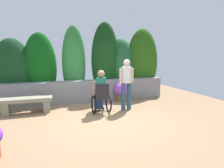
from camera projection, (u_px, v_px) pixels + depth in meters
ground_plane at (103, 119)px, 5.34m from camera, size 10.19×10.19×0.00m
stone_retaining_wall at (87, 91)px, 7.29m from camera, size 6.18×0.43×0.82m
hedge_backdrop at (92, 65)px, 7.81m from camera, size 6.63×1.14×3.10m
stone_bench at (27, 103)px, 5.86m from camera, size 1.51×0.47×0.48m
person_in_wheelchair at (101, 93)px, 5.88m from camera, size 0.53×0.66×1.33m
person_standing_companion at (126, 81)px, 6.14m from camera, size 0.49×0.30×1.64m
flower_pot_purple_near at (122, 91)px, 7.40m from camera, size 0.64×0.64×0.73m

